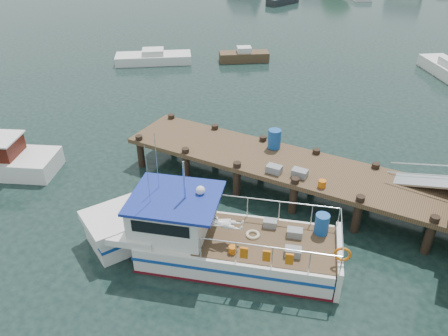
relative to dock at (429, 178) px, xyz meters
The scene contains 6 objects.
ground_plane 6.89m from the dock, behind, with size 160.00×160.00×0.00m, color black.
dock is the anchor object (origin of this frame).
lobster_boat 8.25m from the dock, 140.84° to the right, with size 9.20×4.90×4.48m.
moored_rowboat 21.25m from the dock, 134.15° to the left, with size 3.86×3.19×1.10m.
moored_a 23.74m from the dock, 150.91° to the left, with size 5.80×4.85×1.05m.
moored_e 42.42m from the dock, 118.66° to the left, with size 2.88×4.65×1.22m.
Camera 1 is at (6.25, -14.96, 10.68)m, focal length 35.00 mm.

